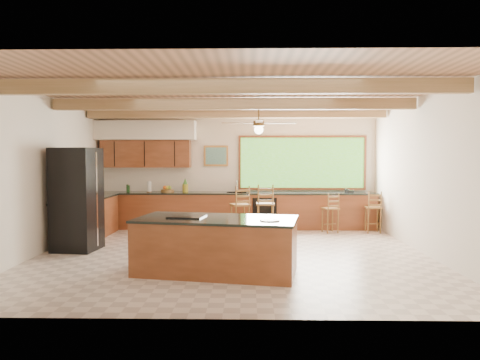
{
  "coord_description": "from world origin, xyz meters",
  "views": [
    {
      "loc": [
        0.29,
        -7.95,
        1.83
      ],
      "look_at": [
        0.12,
        0.8,
        1.35
      ],
      "focal_mm": 32.0,
      "sensor_mm": 36.0,
      "label": 1
    }
  ],
  "objects": [
    {
      "name": "refrigerator",
      "position": [
        -3.05,
        0.28,
        1.0
      ],
      "size": [
        0.85,
        0.83,
        2.0
      ],
      "rotation": [
        0.0,
        0.0,
        -0.1
      ],
      "color": "black",
      "rests_on": "ground"
    },
    {
      "name": "bar_stool_d",
      "position": [
        3.3,
        2.27,
        0.6
      ],
      "size": [
        0.38,
        0.38,
        1.01
      ],
      "rotation": [
        0.0,
        0.0,
        -0.06
      ],
      "color": "brown",
      "rests_on": "ground"
    },
    {
      "name": "room_shell",
      "position": [
        -0.17,
        0.65,
        2.21
      ],
      "size": [
        7.27,
        6.54,
        3.02
      ],
      "color": "beige",
      "rests_on": "ground"
    },
    {
      "name": "counter_run",
      "position": [
        -0.82,
        2.52,
        0.47
      ],
      "size": [
        7.12,
        3.1,
        1.28
      ],
      "color": "brown",
      "rests_on": "ground"
    },
    {
      "name": "bar_stool_a",
      "position": [
        0.1,
        2.05,
        0.68
      ],
      "size": [
        0.53,
        0.53,
        1.15
      ],
      "rotation": [
        0.0,
        0.0,
        0.37
      ],
      "color": "brown",
      "rests_on": "ground"
    },
    {
      "name": "island",
      "position": [
        -0.21,
        -1.3,
        0.44
      ],
      "size": [
        2.66,
        1.58,
        0.89
      ],
      "rotation": [
        0.0,
        0.0,
        -0.17
      ],
      "color": "brown",
      "rests_on": "ground"
    },
    {
      "name": "bar_stool_c",
      "position": [
        2.27,
        2.27,
        0.57
      ],
      "size": [
        0.44,
        0.44,
        0.97
      ],
      "rotation": [
        0.0,
        0.0,
        0.31
      ],
      "color": "brown",
      "rests_on": "ground"
    },
    {
      "name": "ground",
      "position": [
        0.0,
        0.0,
        0.0
      ],
      "size": [
        7.2,
        7.2,
        0.0
      ],
      "primitive_type": "plane",
      "color": "beige",
      "rests_on": "ground"
    },
    {
      "name": "bar_stool_b",
      "position": [
        0.7,
        2.02,
        0.7
      ],
      "size": [
        0.43,
        0.43,
        1.19
      ],
      "rotation": [
        0.0,
        0.0,
        -0.01
      ],
      "color": "brown",
      "rests_on": "ground"
    }
  ]
}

